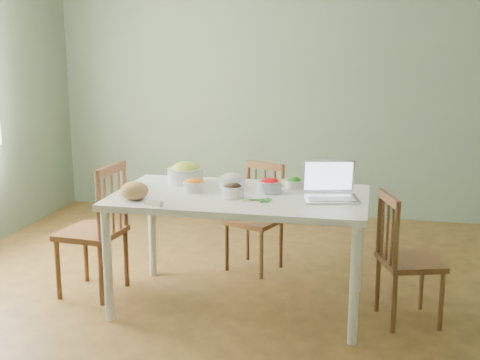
% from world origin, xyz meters
% --- Properties ---
extents(floor, '(5.00, 5.00, 0.00)m').
position_xyz_m(floor, '(0.00, 0.00, 0.00)').
color(floor, '#453018').
rests_on(floor, ground).
extents(wall_back, '(5.00, 0.00, 2.70)m').
position_xyz_m(wall_back, '(0.00, 2.50, 1.35)').
color(wall_back, '#5E6E5A').
rests_on(wall_back, ground).
extents(wall_front, '(5.00, 0.00, 2.70)m').
position_xyz_m(wall_front, '(0.00, -2.50, 1.35)').
color(wall_front, '#5E6E5A').
rests_on(wall_front, ground).
extents(dining_table, '(1.73, 0.97, 0.81)m').
position_xyz_m(dining_table, '(0.03, 0.01, 0.40)').
color(dining_table, white).
rests_on(dining_table, floor).
extents(chair_far, '(0.49, 0.48, 0.87)m').
position_xyz_m(chair_far, '(-0.01, 0.74, 0.43)').
color(chair_far, brown).
rests_on(chair_far, floor).
extents(chair_left, '(0.45, 0.47, 0.98)m').
position_xyz_m(chair_left, '(-1.08, 0.00, 0.49)').
color(chair_left, brown).
rests_on(chair_left, floor).
extents(chair_right, '(0.47, 0.48, 0.87)m').
position_xyz_m(chair_right, '(1.18, -0.00, 0.44)').
color(chair_right, brown).
rests_on(chair_right, floor).
extents(bread_boule, '(0.22, 0.22, 0.12)m').
position_xyz_m(bread_boule, '(-0.62, -0.28, 0.87)').
color(bread_boule, '#AF794F').
rests_on(bread_boule, dining_table).
extents(butter_stick, '(0.13, 0.07, 0.03)m').
position_xyz_m(butter_stick, '(-0.44, -0.40, 0.83)').
color(butter_stick, silver).
rests_on(butter_stick, dining_table).
extents(bowl_squash, '(0.30, 0.30, 0.15)m').
position_xyz_m(bowl_squash, '(-0.44, 0.26, 0.89)').
color(bowl_squash, gold).
rests_on(bowl_squash, dining_table).
extents(bowl_carrot, '(0.20, 0.20, 0.09)m').
position_xyz_m(bowl_carrot, '(-0.30, 0.03, 0.85)').
color(bowl_carrot, orange).
rests_on(bowl_carrot, dining_table).
extents(bowl_onion, '(0.21, 0.21, 0.10)m').
position_xyz_m(bowl_onion, '(-0.08, 0.21, 0.86)').
color(bowl_onion, silver).
rests_on(bowl_onion, dining_table).
extents(bowl_mushroom, '(0.16, 0.16, 0.10)m').
position_xyz_m(bowl_mushroom, '(0.00, -0.09, 0.86)').
color(bowl_mushroom, black).
rests_on(bowl_mushroom, dining_table).
extents(bowl_redpep, '(0.19, 0.19, 0.10)m').
position_xyz_m(bowl_redpep, '(0.22, 0.11, 0.86)').
color(bowl_redpep, '#E7000E').
rests_on(bowl_redpep, dining_table).
extents(bowl_broccoli, '(0.14, 0.14, 0.08)m').
position_xyz_m(bowl_broccoli, '(0.37, 0.27, 0.85)').
color(bowl_broccoli, '#125613').
rests_on(bowl_broccoli, dining_table).
extents(flatbread, '(0.26, 0.26, 0.02)m').
position_xyz_m(flatbread, '(0.33, 0.38, 0.82)').
color(flatbread, '#CCB47F').
rests_on(flatbread, dining_table).
extents(basil_bunch, '(0.18, 0.18, 0.02)m').
position_xyz_m(basil_bunch, '(0.20, -0.13, 0.82)').
color(basil_bunch, '#297E31').
rests_on(basil_bunch, dining_table).
extents(laptop, '(0.41, 0.37, 0.25)m').
position_xyz_m(laptop, '(0.65, -0.02, 0.93)').
color(laptop, silver).
rests_on(laptop, dining_table).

